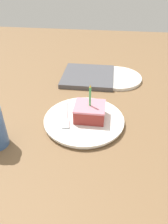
# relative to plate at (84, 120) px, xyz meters

# --- Properties ---
(ground_plane) EXTENTS (2.40, 2.40, 0.04)m
(ground_plane) POSITION_rel_plate_xyz_m (0.02, 0.01, -0.03)
(ground_plane) COLOR brown
(ground_plane) RESTS_ON ground
(plate) EXTENTS (0.28, 0.28, 0.02)m
(plate) POSITION_rel_plate_xyz_m (0.00, 0.00, 0.00)
(plate) COLOR white
(plate) RESTS_ON ground_plane
(cake_slice) EXTENTS (0.09, 0.10, 0.13)m
(cake_slice) POSITION_rel_plate_xyz_m (-0.00, 0.02, 0.03)
(cake_slice) COLOR #99332D
(cake_slice) RESTS_ON plate
(fork) EXTENTS (0.16, 0.05, 0.00)m
(fork) POSITION_rel_plate_xyz_m (-0.00, -0.06, 0.01)
(fork) COLOR #B2B2B7
(fork) RESTS_ON plate
(side_plate) EXTENTS (0.23, 0.23, 0.01)m
(side_plate) POSITION_rel_plate_xyz_m (-0.35, 0.11, -0.00)
(side_plate) COLOR white
(side_plate) RESTS_ON ground_plane
(marble_board) EXTENTS (0.24, 0.24, 0.02)m
(marble_board) POSITION_rel_plate_xyz_m (-0.34, -0.02, -0.00)
(marble_board) COLOR #4C4C51
(marble_board) RESTS_ON ground_plane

